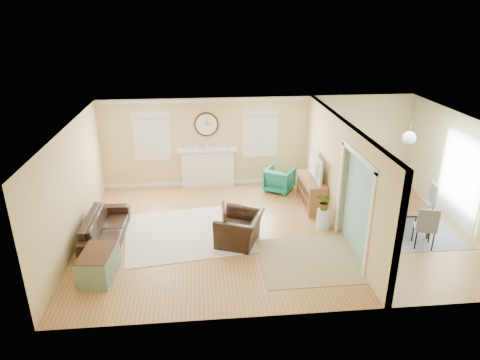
% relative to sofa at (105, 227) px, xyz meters
% --- Properties ---
extents(floor, '(9.00, 9.00, 0.00)m').
position_rel_sofa_xyz_m(floor, '(3.90, 0.04, -0.30)').
color(floor, '#96653B').
rests_on(floor, ground).
extents(wall_back, '(9.00, 0.02, 2.60)m').
position_rel_sofa_xyz_m(wall_back, '(3.90, 3.04, 1.00)').
color(wall_back, tan).
rests_on(wall_back, ground).
extents(wall_front, '(9.00, 0.02, 2.60)m').
position_rel_sofa_xyz_m(wall_front, '(3.90, -2.96, 1.00)').
color(wall_front, tan).
rests_on(wall_front, ground).
extents(wall_left, '(0.02, 6.00, 2.60)m').
position_rel_sofa_xyz_m(wall_left, '(-0.60, 0.04, 1.00)').
color(wall_left, tan).
rests_on(wall_left, ground).
extents(wall_right, '(0.02, 6.00, 2.60)m').
position_rel_sofa_xyz_m(wall_right, '(8.40, 0.04, 1.00)').
color(wall_right, tan).
rests_on(wall_right, ground).
extents(ceiling, '(9.00, 6.00, 0.02)m').
position_rel_sofa_xyz_m(ceiling, '(3.90, 0.04, 2.30)').
color(ceiling, white).
rests_on(ceiling, wall_back).
extents(partition, '(0.17, 6.00, 2.60)m').
position_rel_sofa_xyz_m(partition, '(5.41, 0.32, 1.06)').
color(partition, tan).
rests_on(partition, ground).
extents(fireplace, '(1.70, 0.30, 1.17)m').
position_rel_sofa_xyz_m(fireplace, '(2.40, 2.92, 0.30)').
color(fireplace, white).
rests_on(fireplace, ground).
extents(wall_clock, '(0.70, 0.07, 0.70)m').
position_rel_sofa_xyz_m(wall_clock, '(2.40, 3.01, 1.55)').
color(wall_clock, '#402412').
rests_on(wall_clock, wall_back).
extents(window_left, '(1.05, 0.13, 1.42)m').
position_rel_sofa_xyz_m(window_left, '(0.85, 3.00, 1.36)').
color(window_left, white).
rests_on(window_left, wall_back).
extents(window_right, '(1.05, 0.13, 1.42)m').
position_rel_sofa_xyz_m(window_right, '(3.95, 3.00, 1.36)').
color(window_right, white).
rests_on(window_right, wall_back).
extents(french_doors, '(0.06, 1.70, 2.20)m').
position_rel_sofa_xyz_m(french_doors, '(8.35, 0.04, 0.80)').
color(french_doors, white).
rests_on(french_doors, ground).
extents(pendant, '(0.30, 0.30, 0.55)m').
position_rel_sofa_xyz_m(pendant, '(6.90, 0.04, 1.90)').
color(pendant, gold).
rests_on(pendant, ceiling).
extents(rug_cream, '(3.17, 2.85, 0.02)m').
position_rel_sofa_xyz_m(rug_cream, '(1.84, 0.11, -0.29)').
color(rug_cream, beige).
rests_on(rug_cream, floor).
extents(rug_jute, '(2.34, 1.93, 0.01)m').
position_rel_sofa_xyz_m(rug_jute, '(4.52, -1.30, -0.29)').
color(rug_jute, tan).
rests_on(rug_jute, floor).
extents(rug_grey, '(2.25, 2.81, 0.01)m').
position_rel_sofa_xyz_m(rug_grey, '(7.05, 0.15, -0.29)').
color(rug_grey, slate).
rests_on(rug_grey, floor).
extents(sofa, '(0.81, 2.05, 0.60)m').
position_rel_sofa_xyz_m(sofa, '(0.00, 0.00, 0.00)').
color(sofa, black).
rests_on(sofa, floor).
extents(eames_chair, '(1.25, 1.32, 0.68)m').
position_rel_sofa_xyz_m(eames_chair, '(3.02, -0.42, 0.04)').
color(eames_chair, black).
rests_on(eames_chair, floor).
extents(green_chair, '(1.02, 1.03, 0.69)m').
position_rel_sofa_xyz_m(green_chair, '(4.43, 2.37, 0.04)').
color(green_chair, '#1E7461').
rests_on(green_chair, floor).
extents(trunk, '(0.70, 1.03, 0.56)m').
position_rel_sofa_xyz_m(trunk, '(0.15, -1.49, -0.02)').
color(trunk, slate).
rests_on(trunk, floor).
extents(credenza, '(0.47, 1.39, 0.80)m').
position_rel_sofa_xyz_m(credenza, '(5.07, 1.27, 0.10)').
color(credenza, '#926033').
rests_on(credenza, floor).
extents(tv, '(0.17, 1.08, 0.62)m').
position_rel_sofa_xyz_m(tv, '(5.06, 1.27, 0.81)').
color(tv, black).
rests_on(tv, credenza).
extents(garden_stool, '(0.32, 0.32, 0.48)m').
position_rel_sofa_xyz_m(garden_stool, '(5.08, 0.06, -0.06)').
color(garden_stool, white).
rests_on(garden_stool, floor).
extents(potted_plant, '(0.48, 0.49, 0.42)m').
position_rel_sofa_xyz_m(potted_plant, '(5.08, 0.06, 0.39)').
color(potted_plant, '#337F33').
rests_on(potted_plant, garden_stool).
extents(dining_table, '(1.24, 1.90, 0.63)m').
position_rel_sofa_xyz_m(dining_table, '(7.05, 0.15, 0.01)').
color(dining_table, '#402412').
rests_on(dining_table, floor).
extents(dining_chair_n, '(0.48, 0.48, 0.93)m').
position_rel_sofa_xyz_m(dining_chair_n, '(7.12, 1.22, 0.25)').
color(dining_chair_n, slate).
rests_on(dining_chair_n, floor).
extents(dining_chair_s, '(0.54, 0.54, 0.98)m').
position_rel_sofa_xyz_m(dining_chair_s, '(7.02, -0.99, 0.28)').
color(dining_chair_s, slate).
rests_on(dining_chair_s, floor).
extents(dining_chair_w, '(0.54, 0.54, 1.00)m').
position_rel_sofa_xyz_m(dining_chair_w, '(6.37, 0.07, 0.29)').
color(dining_chair_w, white).
rests_on(dining_chair_w, floor).
extents(dining_chair_e, '(0.51, 0.51, 0.97)m').
position_rel_sofa_xyz_m(dining_chair_e, '(7.64, 0.25, 0.27)').
color(dining_chair_e, slate).
rests_on(dining_chair_e, floor).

